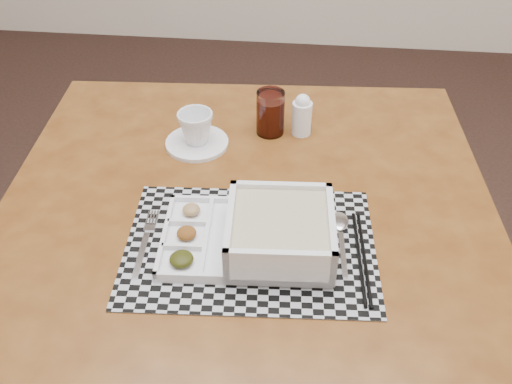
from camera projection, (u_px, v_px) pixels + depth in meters
dining_table at (247, 235)px, 1.24m from camera, size 1.10×1.10×0.78m
placemat at (250, 246)px, 1.10m from camera, size 0.50×0.37×0.00m
serving_tray at (270, 235)px, 1.07m from camera, size 0.34×0.24×0.09m
fork at (146, 241)px, 1.10m from camera, size 0.03×0.19×0.00m
spoon at (340, 226)px, 1.13m from camera, size 0.04×0.18×0.01m
chopsticks at (362, 257)px, 1.07m from camera, size 0.03×0.24×0.01m
saucer at (197, 143)px, 1.36m from camera, size 0.15×0.15×0.01m
cup at (196, 127)px, 1.33m from camera, size 0.09×0.09×0.08m
juice_glass at (270, 114)px, 1.37m from camera, size 0.07×0.07×0.11m
creamer_bottle at (302, 115)px, 1.37m from camera, size 0.05×0.05×0.11m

